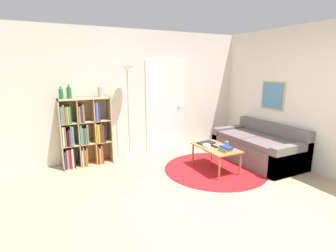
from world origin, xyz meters
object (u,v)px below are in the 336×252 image
Objects in this scene: bottle_left at (61,94)px; vase_on_shelf at (101,92)px; laptop at (206,143)px; couch at (259,148)px; bottle_middle at (69,93)px; floor_lamp at (128,86)px; cup at (227,144)px; bowl at (206,146)px; bookshelf at (83,134)px; coffee_table at (216,150)px.

bottle_left is 0.70m from vase_on_shelf.
couch is at bearing -13.60° from laptop.
laptop is 1.35× the size of bottle_middle.
cup is at bearing -43.09° from floor_lamp.
cup is at bearing -56.59° from laptop.
bottle_middle is at bearing 150.62° from cup.
floor_lamp reaches higher than bowl.
couch is at bearing -25.16° from vase_on_shelf.
laptop is at bearing 166.40° from couch.
floor_lamp reaches higher than bottle_left.
coffee_table is at bearing -32.35° from bookshelf.
floor_lamp is 9.77× the size of vase_on_shelf.
bookshelf is 0.69× the size of floor_lamp.
coffee_table is at bearing -30.48° from bottle_middle.
bookshelf is 3.47m from couch.
cup is 3.11m from bottle_left.
bookshelf reaches higher than bowl.
laptop is 2.80m from bottle_left.
bottle_left reaches higher than bowl.
floor_lamp reaches higher than bottle_middle.
bookshelf reaches higher than laptop.
bookshelf is 6.71× the size of vase_on_shelf.
bottle_left is at bearing 152.12° from cup.
coffee_table is 0.19m from bowl.
vase_on_shelf is at bearing 0.47° from bookshelf.
floor_lamp is 1.07× the size of couch.
vase_on_shelf is at bearing 148.31° from laptop.
bookshelf is at bearing -179.53° from vase_on_shelf.
bottle_left is (-2.27, 1.27, 0.93)m from bowl.
bowl is 0.64× the size of bottle_left.
floor_lamp is 1.88m from laptop.
laptop is at bearing -26.82° from bookshelf.
floor_lamp is (0.88, -0.06, 0.88)m from bookshelf.
coffee_table is 0.28m from laptop.
bottle_middle is (-2.49, 1.40, 0.92)m from cup.
couch is at bearing -21.60° from bottle_middle.
coffee_table is (2.10, -1.33, -0.23)m from bookshelf.
bottle_middle reaches higher than bottle_left.
vase_on_shelf reaches higher than couch.
cup is 3.01m from bottle_middle.
cup reaches higher than coffee_table.
vase_on_shelf is (0.57, -0.02, -0.01)m from bottle_middle.
coffee_table is at bearing -86.29° from laptop.
bottle_middle is (-0.19, 0.02, 0.79)m from bookshelf.
couch is at bearing 4.11° from cup.
bowl reaches higher than coffee_table.
bowl is 1.57× the size of cup.
bottle_middle reaches higher than couch.
floor_lamp is 2.08m from coffee_table.
bottle_middle is (-2.27, 1.07, 0.95)m from laptop.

